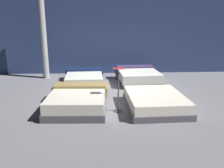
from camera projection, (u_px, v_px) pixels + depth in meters
ground_plane at (115, 94)px, 7.69m from camera, size 18.00×18.00×0.02m
showroom_back_wall at (110, 35)px, 10.39m from camera, size 18.00×0.06×3.50m
bed_0 at (78, 100)px, 6.36m from camera, size 1.68×2.02×0.53m
bed_1 at (155, 101)px, 6.36m from camera, size 1.62×2.01×0.41m
bed_2 at (84, 78)px, 8.98m from camera, size 1.56×2.06×0.47m
bed_3 at (138, 76)px, 9.12m from camera, size 1.70×1.99×0.55m
price_sign at (118, 95)px, 6.09m from camera, size 0.28×0.24×1.19m
support_pillar at (43, 37)px, 9.42m from camera, size 0.27×0.27×3.50m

